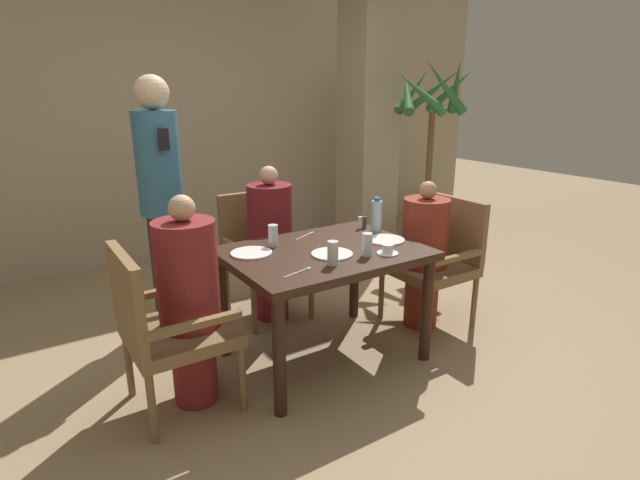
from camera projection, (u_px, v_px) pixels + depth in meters
ground_plane at (324, 356)px, 3.24m from camera, size 16.00×16.00×0.00m
wall_back at (178, 116)px, 4.92m from camera, size 8.00×0.06×2.80m
pillar_stone at (368, 120)px, 5.21m from camera, size 0.48×0.48×2.70m
dining_table at (324, 265)px, 3.06m from camera, size 1.17×0.87×0.73m
chair_left_side at (164, 324)px, 2.58m from camera, size 0.54×0.54×0.91m
diner_in_left_chair at (189, 300)px, 2.62m from camera, size 0.32×0.32×1.17m
chair_far_side at (262, 249)px, 3.77m from camera, size 0.54×0.54×0.91m
diner_in_far_chair at (271, 242)px, 3.63m from camera, size 0.32×0.32×1.15m
chair_right_side at (438, 256)px, 3.62m from camera, size 0.54×0.54×0.91m
diner_in_right_chair at (424, 253)px, 3.53m from camera, size 0.32×0.32×1.06m
standing_host at (161, 197)px, 3.46m from camera, size 0.30×0.33×1.76m
potted_palm at (428, 166)px, 4.88m from camera, size 0.79×0.74×1.94m
plate_main_left at (251, 253)px, 2.95m from camera, size 0.25×0.25×0.01m
plate_main_right at (332, 254)px, 2.93m from camera, size 0.25×0.25×0.01m
plate_dessert_center at (386, 240)px, 3.20m from camera, size 0.25×0.25×0.01m
teacup_with_saucer at (388, 250)px, 2.95m from camera, size 0.13×0.13×0.06m
water_bottle at (377, 216)px, 3.37m from camera, size 0.07×0.07×0.24m
glass_tall_near at (367, 245)px, 2.90m from camera, size 0.06×0.06×0.14m
glass_tall_mid at (333, 253)px, 2.75m from camera, size 0.06×0.06×0.14m
glass_tall_far at (273, 236)px, 3.08m from camera, size 0.06×0.06×0.14m
salt_shaker at (360, 223)px, 3.47m from camera, size 0.03×0.03×0.09m
pepper_shaker at (365, 222)px, 3.49m from camera, size 0.03×0.03×0.08m
fork_beside_plate at (300, 272)px, 2.66m from camera, size 0.20×0.07×0.00m
knife_beside_plate at (306, 235)px, 3.31m from camera, size 0.19×0.11×0.00m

